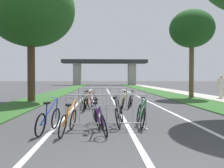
% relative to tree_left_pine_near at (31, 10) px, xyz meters
% --- Properties ---
extents(grass_verge_left, '(2.49, 68.58, 0.05)m').
position_rel_tree_left_pine_near_xyz_m(grass_verge_left, '(-0.05, 14.35, -5.90)').
color(grass_verge_left, '#2D5B26').
rests_on(grass_verge_left, ground).
extents(grass_verge_right, '(2.49, 68.58, 0.05)m').
position_rel_tree_left_pine_near_xyz_m(grass_verge_right, '(10.70, 14.35, -5.90)').
color(grass_verge_right, '#2D5B26').
rests_on(grass_verge_right, ground).
extents(sidewalk_path_right, '(2.09, 68.58, 0.08)m').
position_rel_tree_left_pine_near_xyz_m(sidewalk_path_right, '(12.99, 14.35, -5.88)').
color(sidewalk_path_right, '#ADA89E').
rests_on(sidewalk_path_right, ground).
extents(lane_stripe_center, '(0.14, 39.67, 0.01)m').
position_rel_tree_left_pine_near_xyz_m(lane_stripe_center, '(5.33, 6.13, -5.92)').
color(lane_stripe_center, silver).
rests_on(lane_stripe_center, ground).
extents(lane_stripe_right_lane, '(0.14, 39.67, 0.01)m').
position_rel_tree_left_pine_near_xyz_m(lane_stripe_right_lane, '(7.60, 6.13, -5.92)').
color(lane_stripe_right_lane, silver).
rests_on(lane_stripe_right_lane, ground).
extents(lane_stripe_left_lane, '(0.14, 39.67, 0.01)m').
position_rel_tree_left_pine_near_xyz_m(lane_stripe_left_lane, '(3.05, 6.13, -5.92)').
color(lane_stripe_left_lane, silver).
rests_on(lane_stripe_left_lane, ground).
extents(overpass_bridge, '(19.99, 4.07, 5.99)m').
position_rel_tree_left_pine_near_xyz_m(overpass_bridge, '(5.33, 42.97, -1.54)').
color(overpass_bridge, '#2D2D30').
rests_on(overpass_bridge, ground).
extents(tree_left_pine_near, '(5.62, 5.62, 8.33)m').
position_rel_tree_left_pine_near_xyz_m(tree_left_pine_near, '(0.00, 0.00, 0.00)').
color(tree_left_pine_near, '#4C3823').
rests_on(tree_left_pine_near, ground).
extents(tree_right_maple_mid, '(3.40, 3.40, 6.79)m').
position_rel_tree_left_pine_near_xyz_m(tree_right_maple_mid, '(11.43, 2.66, -0.63)').
color(tree_right_maple_mid, brown).
rests_on(tree_right_maple_mid, ground).
extents(crowd_barrier_nearest, '(2.45, 0.49, 1.05)m').
position_rel_tree_left_pine_near_xyz_m(crowd_barrier_nearest, '(4.64, -8.81, -5.40)').
color(crowd_barrier_nearest, '#ADADB2').
rests_on(crowd_barrier_nearest, ground).
extents(crowd_barrier_second, '(2.45, 0.52, 1.05)m').
position_rel_tree_left_pine_near_xyz_m(crowd_barrier_second, '(4.55, -3.83, -5.40)').
color(crowd_barrier_second, '#ADADB2').
rests_on(crowd_barrier_second, ground).
extents(bicycle_orange_0, '(0.54, 1.75, 0.96)m').
position_rel_tree_left_pine_near_xyz_m(bicycle_orange_0, '(3.77, -4.38, -5.54)').
color(bicycle_orange_0, black).
rests_on(bicycle_orange_0, ground).
extents(bicycle_silver_1, '(0.55, 1.69, 1.05)m').
position_rel_tree_left_pine_near_xyz_m(bicycle_silver_1, '(6.01, -3.42, -5.54)').
color(bicycle_silver_1, black).
rests_on(bicycle_silver_1, ground).
extents(bicycle_black_2, '(0.53, 1.62, 1.00)m').
position_rel_tree_left_pine_near_xyz_m(bicycle_black_2, '(5.05, -8.31, -5.55)').
color(bicycle_black_2, black).
rests_on(bicycle_black_2, ground).
extents(bicycle_teal_3, '(0.70, 1.67, 1.01)m').
position_rel_tree_left_pine_near_xyz_m(bicycle_teal_3, '(3.59, -3.42, -5.55)').
color(bicycle_teal_3, black).
rests_on(bicycle_teal_3, ground).
extents(bicycle_white_4, '(0.67, 1.65, 0.95)m').
position_rel_tree_left_pine_near_xyz_m(bicycle_white_4, '(4.35, -8.31, -5.55)').
color(bicycle_white_4, black).
rests_on(bicycle_white_4, ground).
extents(bicycle_green_5, '(0.45, 1.74, 0.94)m').
position_rel_tree_left_pine_near_xyz_m(bicycle_green_5, '(5.74, -8.37, -5.56)').
color(bicycle_green_5, black).
rests_on(bicycle_green_5, ground).
extents(bicycle_red_6, '(0.56, 1.68, 0.89)m').
position_rel_tree_left_pine_near_xyz_m(bicycle_red_6, '(4.03, -3.36, -5.57)').
color(bicycle_red_6, black).
rests_on(bicycle_red_6, ground).
extents(bicycle_blue_7, '(0.59, 1.70, 0.98)m').
position_rel_tree_left_pine_near_xyz_m(bicycle_blue_7, '(3.02, -9.21, -5.56)').
color(bicycle_blue_7, black).
rests_on(bicycle_blue_7, ground).
extents(bicycle_yellow_8, '(0.58, 1.62, 0.93)m').
position_rel_tree_left_pine_near_xyz_m(bicycle_yellow_8, '(5.54, -4.23, -5.56)').
color(bicycle_yellow_8, black).
rests_on(bicycle_yellow_8, ground).
extents(bicycle_purple_9, '(0.50, 1.60, 0.86)m').
position_rel_tree_left_pine_near_xyz_m(bicycle_purple_9, '(4.45, -9.38, -5.57)').
color(bicycle_purple_9, black).
rests_on(bicycle_purple_9, ground).
extents(bicycle_orange_10, '(0.59, 1.68, 0.97)m').
position_rel_tree_left_pine_near_xyz_m(bicycle_orange_10, '(3.59, -9.37, -5.56)').
color(bicycle_orange_10, black).
rests_on(bicycle_orange_10, ground).
extents(pedestrian_with_backpack, '(0.61, 0.41, 1.75)m').
position_rel_tree_left_pine_near_xyz_m(pedestrian_with_backpack, '(13.34, 1.78, -4.86)').
color(pedestrian_with_backpack, beige).
rests_on(pedestrian_with_backpack, ground).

